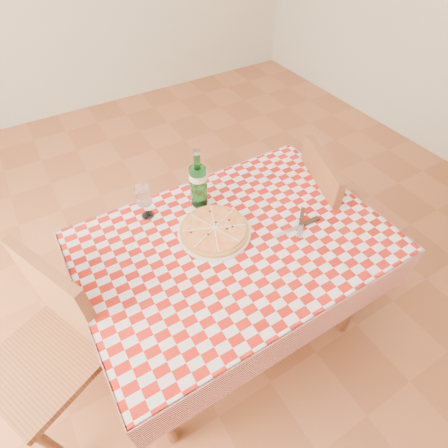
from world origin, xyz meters
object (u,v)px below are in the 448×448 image
object	(u,v)px
chair_near	(327,212)
chair_far	(54,338)
dining_table	(235,255)
wine_glass	(145,202)
pizza_plate	(214,230)
water_bottle	(198,179)

from	to	relation	value
chair_near	chair_far	bearing A→B (deg)	-161.66
dining_table	wine_glass	bearing A→B (deg)	128.17
pizza_plate	water_bottle	distance (m)	0.24
chair_near	water_bottle	bearing A→B (deg)	-177.53
chair_near	water_bottle	distance (m)	0.81
chair_near	chair_far	xyz separation A→B (m)	(-1.48, 0.01, 0.01)
chair_near	wine_glass	xyz separation A→B (m)	(-0.93, 0.25, 0.32)
chair_far	wine_glass	world-z (taller)	chair_far
pizza_plate	chair_far	bearing A→B (deg)	178.93
pizza_plate	chair_near	bearing A→B (deg)	-0.03
chair_near	pizza_plate	distance (m)	0.77
wine_glass	chair_near	bearing A→B (deg)	-14.99
chair_near	dining_table	bearing A→B (deg)	-153.92
water_bottle	dining_table	bearing A→B (deg)	-86.54
water_bottle	wine_glass	size ratio (longest dim) A/B	1.77
dining_table	chair_far	size ratio (longest dim) A/B	1.30
dining_table	water_bottle	size ratio (longest dim) A/B	4.09
chair_far	water_bottle	xyz separation A→B (m)	(0.79, 0.19, 0.37)
dining_table	chair_far	bearing A→B (deg)	173.04
chair_near	water_bottle	xyz separation A→B (m)	(-0.69, 0.20, 0.39)
chair_far	pizza_plate	bearing A→B (deg)	155.22
dining_table	water_bottle	world-z (taller)	water_bottle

